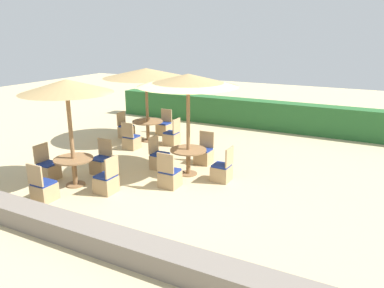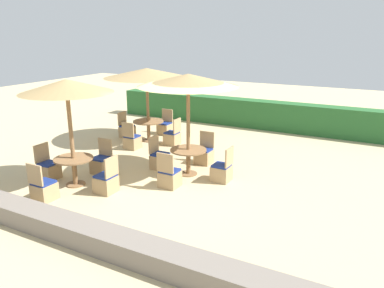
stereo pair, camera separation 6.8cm
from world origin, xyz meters
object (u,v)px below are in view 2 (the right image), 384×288
at_px(patio_chair_front_left_north, 102,164).
at_px(round_table_back_left, 148,125).
at_px(patio_chair_center_south, 169,177).
at_px(round_table_center, 188,155).
at_px(patio_chair_front_left_west, 48,169).
at_px(patio_chair_back_left_south, 132,141).
at_px(patio_chair_front_left_south, 44,189).
at_px(patio_chair_back_left_east, 172,137).
at_px(parasol_front_left, 66,87).
at_px(patio_chair_front_left_east, 106,182).
at_px(patio_chair_center_east, 222,171).
at_px(round_table_front_left, 74,164).
at_px(patio_chair_center_north, 204,155).
at_px(patio_chair_center_west, 160,159).
at_px(parasol_back_left, 147,73).
at_px(patio_chair_back_left_north, 165,127).
at_px(parasol_center, 188,81).

height_order(patio_chair_front_left_north, round_table_back_left, patio_chair_front_left_north).
relative_size(patio_chair_center_south, patio_chair_front_left_north, 1.00).
xyz_separation_m(round_table_center, patio_chair_front_left_west, (-3.12, -2.01, -0.28)).
height_order(round_table_center, patio_chair_back_left_south, patio_chair_back_left_south).
bearing_deg(patio_chair_front_left_south, patio_chair_back_left_east, 86.40).
distance_m(parasol_front_left, patio_chair_front_left_south, 2.45).
bearing_deg(patio_chair_front_left_east, patio_chair_center_east, -47.69).
distance_m(round_table_front_left, patio_chair_back_left_south, 3.25).
height_order(patio_chair_center_south, patio_chair_back_left_east, same).
xyz_separation_m(patio_chair_center_north, patio_chair_front_left_east, (-1.16, -2.99, 0.00)).
relative_size(patio_chair_center_north, patio_chair_front_left_west, 1.00).
bearing_deg(patio_chair_front_left_south, patio_chair_center_east, 43.46).
bearing_deg(patio_chair_front_left_west, patio_chair_center_east, 115.90).
bearing_deg(patio_chair_front_left_north, patio_chair_center_west, -139.57).
xyz_separation_m(round_table_center, patio_chair_front_left_south, (-2.16, -3.01, -0.28)).
bearing_deg(patio_chair_front_left_south, parasol_front_left, 91.19).
height_order(patio_chair_front_left_north, patio_chair_back_left_east, same).
height_order(patio_chair_center_west, patio_chair_front_left_north, same).
bearing_deg(parasol_back_left, parasol_front_left, -81.35).
xyz_separation_m(round_table_back_left, patio_chair_back_left_north, (0.02, 1.05, -0.31)).
distance_m(patio_chair_center_east, patio_chair_front_left_west, 4.58).
bearing_deg(patio_chair_back_left_east, patio_chair_front_left_west, 163.06).
xyz_separation_m(patio_chair_center_west, round_table_back_left, (-1.88, 2.20, 0.31)).
xyz_separation_m(round_table_front_left, patio_chair_front_left_north, (0.01, 0.99, -0.29)).
xyz_separation_m(patio_chair_center_south, patio_chair_front_left_west, (-3.12, -1.02, 0.00)).
relative_size(patio_chair_center_north, patio_chair_front_left_south, 1.00).
height_order(round_table_front_left, patio_chair_back_left_north, patio_chair_back_left_north).
bearing_deg(patio_chair_back_left_east, parasol_center, -140.42).
distance_m(patio_chair_center_west, patio_chair_front_left_south, 3.27).
bearing_deg(patio_chair_center_north, patio_chair_back_left_north, -39.30).
xyz_separation_m(patio_chair_front_left_north, patio_chair_back_left_south, (-0.61, 2.20, 0.00)).
bearing_deg(patio_chair_front_left_south, patio_chair_center_south, 43.06).
relative_size(parasol_center, round_table_center, 2.78).
bearing_deg(patio_chair_front_left_south, round_table_front_left, 91.19).
height_order(parasol_center, patio_chair_front_left_south, parasol_center).
distance_m(patio_chair_center_west, patio_chair_back_left_south, 2.17).
bearing_deg(patio_chair_back_left_north, parasol_front_left, 96.69).
bearing_deg(patio_chair_back_left_south, parasol_front_left, -79.37).
distance_m(patio_chair_center_south, patio_chair_front_left_south, 2.96).
distance_m(parasol_front_left, patio_chair_front_left_north, 2.44).
xyz_separation_m(parasol_center, patio_chair_front_left_west, (-3.12, -2.01, -2.29)).
bearing_deg(round_table_front_left, patio_chair_center_north, 54.25).
distance_m(patio_chair_center_north, parasol_front_left, 4.33).
bearing_deg(round_table_front_left, parasol_center, 42.56).
bearing_deg(patio_chair_front_left_west, round_table_center, 122.82).
bearing_deg(patio_chair_center_east, parasol_front_left, 122.05).
bearing_deg(patio_chair_center_south, parasol_back_left, 131.30).
xyz_separation_m(parasol_back_left, patio_chair_back_left_south, (0.05, -1.05, -2.13)).
distance_m(patio_chair_center_east, patio_chair_back_left_east, 3.60).
bearing_deg(patio_chair_center_east, patio_chair_back_left_south, 72.51).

